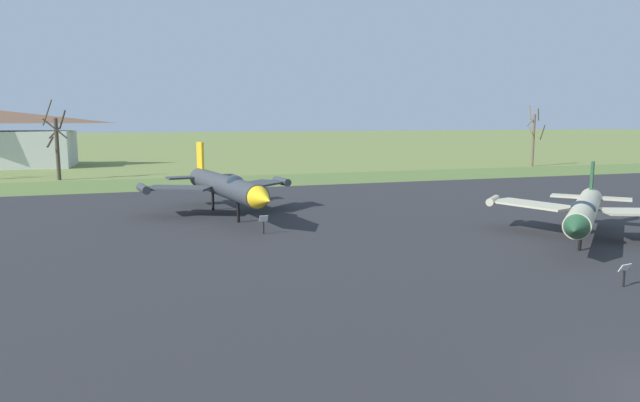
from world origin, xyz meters
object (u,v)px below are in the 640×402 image
at_px(jet_fighter_front_left, 585,210).
at_px(info_placard_rear_right, 264,223).
at_px(jet_fighter_rear_right, 226,186).
at_px(info_placard_front_left, 624,273).

distance_m(jet_fighter_front_left, info_placard_rear_right, 17.80).
relative_size(jet_fighter_rear_right, info_placard_rear_right, 13.45).
xyz_separation_m(info_placard_front_left, info_placard_rear_right, (-11.37, 14.79, 0.08)).
bearing_deg(info_placard_front_left, jet_fighter_rear_right, 120.14).
bearing_deg(jet_fighter_rear_right, jet_fighter_front_left, -39.51).
xyz_separation_m(jet_fighter_rear_right, info_placard_rear_right, (1.14, -6.75, -1.46)).
distance_m(jet_fighter_front_left, info_placard_front_left, 8.80).
height_order(jet_fighter_front_left, jet_fighter_rear_right, jet_fighter_rear_right).
xyz_separation_m(jet_fighter_front_left, info_placard_front_left, (-4.75, -7.31, -1.19)).
bearing_deg(jet_fighter_rear_right, info_placard_rear_right, -80.42).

